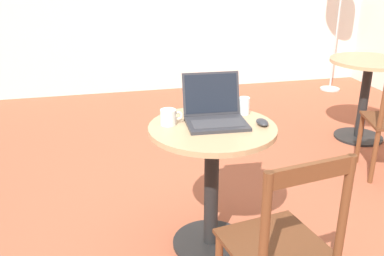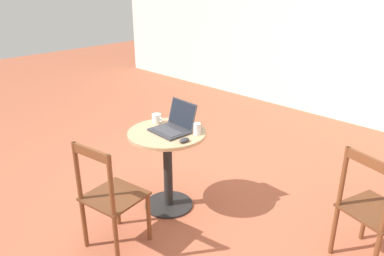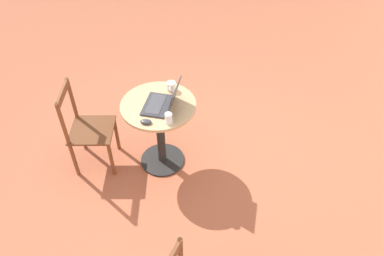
% 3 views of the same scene
% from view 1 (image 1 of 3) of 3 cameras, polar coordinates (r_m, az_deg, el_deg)
% --- Properties ---
extents(ground_plane, '(16.00, 16.00, 0.00)m').
position_cam_1_polar(ground_plane, '(2.73, -1.53, -14.07)').
color(ground_plane, '#9E5138').
extents(cafe_table_near, '(0.69, 0.69, 0.76)m').
position_cam_1_polar(cafe_table_near, '(2.38, 2.66, -4.65)').
color(cafe_table_near, black).
rests_on(cafe_table_near, ground_plane).
extents(cafe_table_mid, '(0.69, 0.69, 0.76)m').
position_cam_1_polar(cafe_table_mid, '(4.24, 22.22, 5.56)').
color(cafe_table_mid, black).
rests_on(cafe_table_mid, ground_plane).
extents(chair_near_front, '(0.47, 0.47, 0.92)m').
position_cam_1_polar(chair_near_front, '(1.91, 11.81, -15.60)').
color(chair_near_front, brown).
rests_on(chair_near_front, ground_plane).
extents(laptop, '(0.34, 0.33, 0.25)m').
position_cam_1_polar(laptop, '(2.33, 3.07, 1.95)').
color(laptop, '#2D2D33').
rests_on(laptop, cafe_table_near).
extents(mouse, '(0.06, 0.10, 0.03)m').
position_cam_1_polar(mouse, '(2.33, 9.35, 0.77)').
color(mouse, '#2D2D33').
rests_on(mouse, cafe_table_near).
extents(mug, '(0.12, 0.09, 0.08)m').
position_cam_1_polar(mug, '(2.30, -3.12, 1.47)').
color(mug, silver).
rests_on(mug, cafe_table_near).
extents(drinking_glass, '(0.06, 0.06, 0.10)m').
position_cam_1_polar(drinking_glass, '(2.47, 6.95, 2.95)').
color(drinking_glass, silver).
rests_on(drinking_glass, cafe_table_near).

